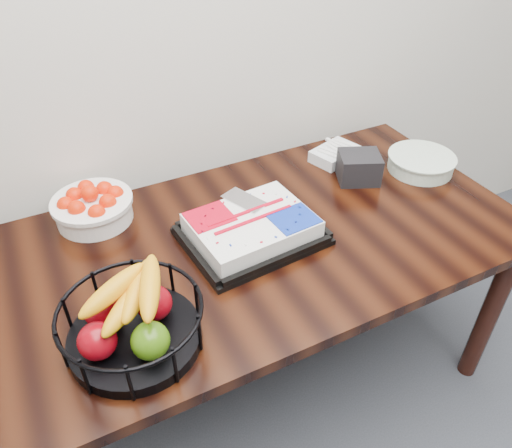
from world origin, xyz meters
name	(u,v)px	position (x,y,z in m)	size (l,w,h in m)	color
table	(252,259)	(0.00, 2.00, 0.66)	(1.80, 0.90, 0.75)	black
cake_tray	(252,229)	(0.00, 2.00, 0.79)	(0.45, 0.36, 0.09)	black
tangerine_bowl	(92,202)	(-0.42, 2.33, 0.82)	(0.27, 0.27, 0.17)	white
fruit_basket	(132,321)	(-0.45, 1.77, 0.83)	(0.36, 0.36, 0.19)	black
plate_stack	(421,163)	(0.77, 2.08, 0.78)	(0.26, 0.26, 0.06)	white
fork_bag	(335,153)	(0.52, 2.30, 0.78)	(0.21, 0.17, 0.05)	silver
napkin_box	(359,167)	(0.51, 2.13, 0.80)	(0.15, 0.13, 0.11)	black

